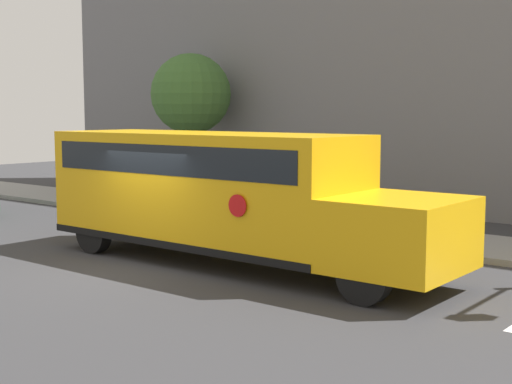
{
  "coord_description": "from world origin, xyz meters",
  "views": [
    {
      "loc": [
        11.51,
        -10.31,
        3.36
      ],
      "look_at": [
        1.66,
        1.96,
        1.59
      ],
      "focal_mm": 50.0,
      "sensor_mm": 36.0,
      "label": 1
    }
  ],
  "objects": [
    {
      "name": "tree_near_sidewalk",
      "position": [
        -7.3,
        9.21,
        4.01
      ],
      "size": [
        3.02,
        3.02,
        5.56
      ],
      "color": "brown",
      "rests_on": "ground"
    },
    {
      "name": "school_bus",
      "position": [
        1.1,
        1.46,
        1.65
      ],
      "size": [
        9.84,
        2.57,
        2.9
      ],
      "color": "#EAA80F",
      "rests_on": "ground"
    },
    {
      "name": "ground_plane",
      "position": [
        0.0,
        0.0,
        0.0
      ],
      "size": [
        60.0,
        60.0,
        0.0
      ],
      "primitive_type": "plane",
      "color": "#333335"
    },
    {
      "name": "building_backdrop",
      "position": [
        0.0,
        13.0,
        6.47
      ],
      "size": [
        32.0,
        4.0,
        12.93
      ],
      "color": "slate",
      "rests_on": "ground"
    },
    {
      "name": "sidewalk_strip",
      "position": [
        0.0,
        6.5,
        0.07
      ],
      "size": [
        44.0,
        3.0,
        0.15
      ],
      "color": "gray",
      "rests_on": "ground"
    }
  ]
}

